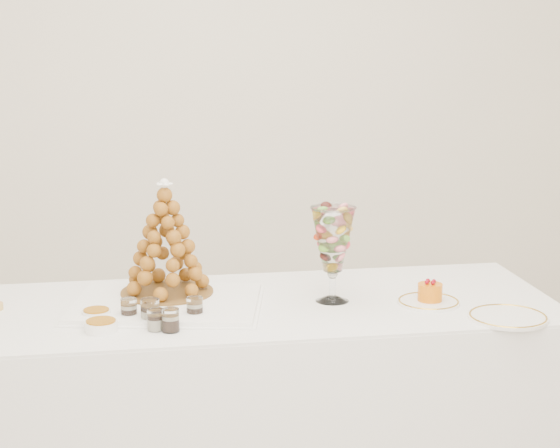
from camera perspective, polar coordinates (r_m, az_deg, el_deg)
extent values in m
cube|color=white|center=(4.73, -4.20, 9.94)|extent=(4.50, 0.04, 2.80)
cube|color=white|center=(3.15, -0.52, -11.00)|extent=(1.85, 0.77, 0.69)
cube|color=white|center=(3.03, -0.53, -4.91)|extent=(1.84, 0.76, 0.01)
cube|color=white|center=(3.01, -6.93, -4.83)|extent=(0.65, 0.53, 0.02)
cylinder|color=white|center=(3.05, 3.20, -4.54)|extent=(0.11, 0.11, 0.02)
cylinder|color=white|center=(3.04, 3.21, -3.70)|extent=(0.02, 0.02, 0.08)
sphere|color=white|center=(3.03, 3.22, -3.01)|extent=(0.04, 0.04, 0.04)
cylinder|color=white|center=(3.06, 9.04, -4.73)|extent=(0.20, 0.20, 0.01)
cylinder|color=white|center=(2.95, 13.72, -5.55)|extent=(0.24, 0.24, 0.01)
cylinder|color=white|center=(2.89, -9.20, -5.16)|extent=(0.06, 0.06, 0.07)
cylinder|color=white|center=(2.84, -7.92, -5.30)|extent=(0.06, 0.06, 0.08)
cylinder|color=white|center=(2.88, -5.22, -5.11)|extent=(0.05, 0.05, 0.07)
cylinder|color=white|center=(2.78, -7.60, -5.80)|extent=(0.05, 0.05, 0.07)
cylinder|color=white|center=(2.77, -6.69, -5.84)|extent=(0.06, 0.06, 0.07)
cylinder|color=white|center=(2.92, -11.13, -5.45)|extent=(0.09, 0.09, 0.03)
cylinder|color=white|center=(2.81, -10.85, -6.15)|extent=(0.10, 0.10, 0.03)
cylinder|color=brown|center=(3.09, -6.90, -4.12)|extent=(0.30, 0.30, 0.01)
cone|color=#8D5215|center=(3.05, -6.99, -0.78)|extent=(0.28, 0.28, 0.36)
sphere|color=white|center=(3.01, -7.07, 2.40)|extent=(0.04, 0.04, 0.04)
cylinder|color=orange|center=(3.06, 9.13, -4.12)|extent=(0.08, 0.08, 0.06)
sphere|color=maroon|center=(3.05, 9.37, -3.46)|extent=(0.01, 0.01, 0.01)
sphere|color=maroon|center=(3.06, 9.00, -3.43)|extent=(0.01, 0.01, 0.01)
sphere|color=maroon|center=(3.04, 8.94, -3.52)|extent=(0.01, 0.01, 0.01)
sphere|color=maroon|center=(3.04, 9.30, -3.55)|extent=(0.01, 0.01, 0.01)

